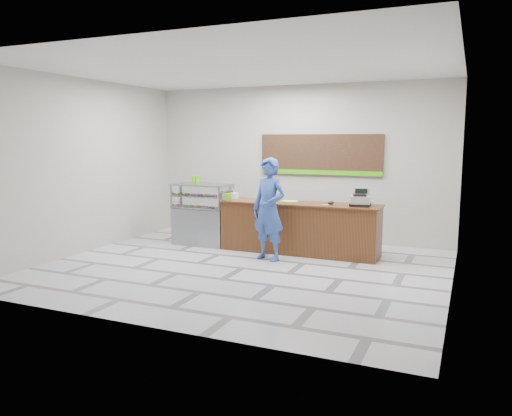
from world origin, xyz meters
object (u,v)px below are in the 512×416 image
at_px(cash_register, 361,199).
at_px(serving_tray, 289,201).
at_px(display_case, 203,214).
at_px(customer, 269,209).
at_px(sales_counter, 299,228).

bearing_deg(cash_register, serving_tray, 166.21).
height_order(display_case, cash_register, cash_register).
relative_size(display_case, customer, 0.68).
relative_size(cash_register, customer, 0.23).
xyz_separation_m(serving_tray, customer, (-0.12, -0.79, -0.06)).
bearing_deg(display_case, cash_register, -0.03).
bearing_deg(serving_tray, sales_counter, -18.53).
bearing_deg(serving_tray, customer, -107.34).
relative_size(sales_counter, cash_register, 7.39).
xyz_separation_m(sales_counter, serving_tray, (-0.24, 0.04, 0.52)).
xyz_separation_m(sales_counter, display_case, (-2.22, -0.00, 0.16)).
distance_m(cash_register, serving_tray, 1.46).
bearing_deg(cash_register, sales_counter, 167.78).
bearing_deg(sales_counter, serving_tray, 170.27).
height_order(sales_counter, customer, customer).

